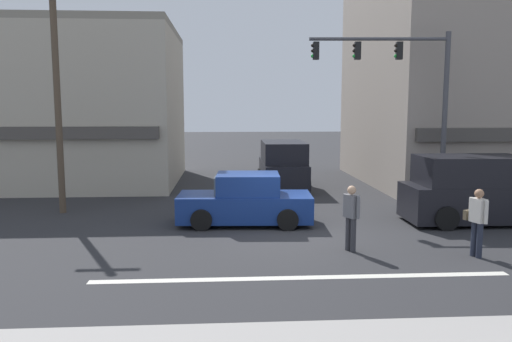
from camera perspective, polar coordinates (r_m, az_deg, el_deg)
The scene contains 13 objects.
ground_plane at distance 14.23m, azimuth 3.15°, elevation -7.41°, with size 120.00×120.00×0.00m, color #2B2B2D.
lane_marking_stripe at distance 10.91m, azimuth 5.35°, elevation -12.04°, with size 9.00×0.24×0.01m, color silver.
building_left_block at distance 25.93m, azimuth -23.21°, elevation 6.82°, with size 12.66×8.68×7.32m.
building_right_corner at distance 26.81m, azimuth 26.21°, elevation 10.70°, with size 12.82×10.77×11.10m.
street_tree at distance 21.51m, azimuth 19.47°, elevation 8.33°, with size 3.19×3.19×5.77m.
utility_pole_near_left at distance 18.14m, azimuth -21.76°, elevation 7.89°, with size 1.40×0.22×7.62m.
utility_pole_far_right at distance 23.72m, azimuth 18.58°, elevation 8.49°, with size 1.40×0.22×8.22m.
traffic_light_mast at distance 18.42m, azimuth 17.05°, elevation 9.13°, with size 4.88×0.51×6.20m.
van_waiting_far at distance 17.05m, azimuth 23.88°, elevation -2.12°, with size 4.61×2.06×2.11m.
sedan_parked_curbside at distance 15.49m, azimuth -1.22°, elevation -3.49°, with size 4.18×2.03×1.58m.
van_approaching_near at distance 22.24m, azimuth 3.07°, elevation 0.56°, with size 2.08×4.62×2.11m.
pedestrian_mid_crossing at distance 13.20m, azimuth 23.95°, elevation -4.96°, with size 0.38×0.69×1.67m.
pedestrian_far_side at distance 12.78m, azimuth 10.82°, elevation -4.85°, with size 0.37×0.51×1.67m.
Camera 1 is at (-1.63, -13.66, 3.61)m, focal length 35.00 mm.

